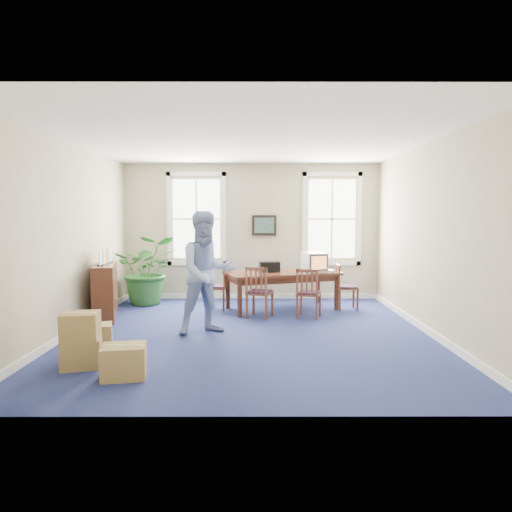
{
  "coord_description": "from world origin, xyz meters",
  "views": [
    {
      "loc": [
        0.08,
        -7.58,
        1.97
      ],
      "look_at": [
        0.1,
        0.6,
        1.25
      ],
      "focal_mm": 32.0,
      "sensor_mm": 36.0,
      "label": 1
    }
  ],
  "objects_px": {
    "conference_table": "(282,291)",
    "crt_tv": "(314,262)",
    "potted_plant": "(148,270)",
    "cardboard_boxes": "(98,337)",
    "chair_near_left": "(260,292)",
    "credenza": "(105,293)",
    "man": "(207,273)"
  },
  "relations": [
    {
      "from": "conference_table",
      "to": "crt_tv",
      "type": "relative_size",
      "value": 4.8
    },
    {
      "from": "conference_table",
      "to": "crt_tv",
      "type": "bearing_deg",
      "value": -14.5
    },
    {
      "from": "potted_plant",
      "to": "cardboard_boxes",
      "type": "xyz_separation_m",
      "value": [
        0.32,
        -4.22,
        -0.39
      ]
    },
    {
      "from": "potted_plant",
      "to": "crt_tv",
      "type": "bearing_deg",
      "value": -8.53
    },
    {
      "from": "crt_tv",
      "to": "chair_near_left",
      "type": "bearing_deg",
      "value": -162.44
    },
    {
      "from": "conference_table",
      "to": "credenza",
      "type": "distance_m",
      "value": 3.55
    },
    {
      "from": "crt_tv",
      "to": "cardboard_boxes",
      "type": "bearing_deg",
      "value": -150.68
    },
    {
      "from": "conference_table",
      "to": "man",
      "type": "height_order",
      "value": "man"
    },
    {
      "from": "conference_table",
      "to": "chair_near_left",
      "type": "bearing_deg",
      "value": -139.87
    },
    {
      "from": "conference_table",
      "to": "cardboard_boxes",
      "type": "distance_m",
      "value": 4.48
    },
    {
      "from": "crt_tv",
      "to": "chair_near_left",
      "type": "relative_size",
      "value": 0.48
    },
    {
      "from": "chair_near_left",
      "to": "credenza",
      "type": "xyz_separation_m",
      "value": [
        -2.92,
        -0.21,
        0.01
      ]
    },
    {
      "from": "credenza",
      "to": "potted_plant",
      "type": "relative_size",
      "value": 0.85
    },
    {
      "from": "chair_near_left",
      "to": "cardboard_boxes",
      "type": "height_order",
      "value": "chair_near_left"
    },
    {
      "from": "conference_table",
      "to": "man",
      "type": "xyz_separation_m",
      "value": [
        -1.37,
        -1.96,
        0.63
      ]
    },
    {
      "from": "man",
      "to": "potted_plant",
      "type": "distance_m",
      "value": 3.03
    },
    {
      "from": "credenza",
      "to": "potted_plant",
      "type": "distance_m",
      "value": 1.68
    },
    {
      "from": "conference_table",
      "to": "crt_tv",
      "type": "height_order",
      "value": "crt_tv"
    },
    {
      "from": "crt_tv",
      "to": "man",
      "type": "relative_size",
      "value": 0.24
    },
    {
      "from": "man",
      "to": "potted_plant",
      "type": "relative_size",
      "value": 1.34
    },
    {
      "from": "conference_table",
      "to": "cardboard_boxes",
      "type": "xyz_separation_m",
      "value": [
        -2.64,
        -3.62,
        -0.02
      ]
    },
    {
      "from": "credenza",
      "to": "cardboard_boxes",
      "type": "distance_m",
      "value": 2.72
    },
    {
      "from": "man",
      "to": "chair_near_left",
      "type": "bearing_deg",
      "value": 27.5
    },
    {
      "from": "conference_table",
      "to": "cardboard_boxes",
      "type": "relative_size",
      "value": 1.75
    },
    {
      "from": "credenza",
      "to": "cardboard_boxes",
      "type": "height_order",
      "value": "credenza"
    },
    {
      "from": "man",
      "to": "cardboard_boxes",
      "type": "distance_m",
      "value": 2.19
    },
    {
      "from": "conference_table",
      "to": "chair_near_left",
      "type": "distance_m",
      "value": 0.93
    },
    {
      "from": "potted_plant",
      "to": "cardboard_boxes",
      "type": "height_order",
      "value": "potted_plant"
    },
    {
      "from": "chair_near_left",
      "to": "credenza",
      "type": "bearing_deg",
      "value": 23.7
    },
    {
      "from": "crt_tv",
      "to": "man",
      "type": "distance_m",
      "value": 2.88
    },
    {
      "from": "conference_table",
      "to": "potted_plant",
      "type": "height_order",
      "value": "potted_plant"
    },
    {
      "from": "chair_near_left",
      "to": "cardboard_boxes",
      "type": "distance_m",
      "value": 3.56
    }
  ]
}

